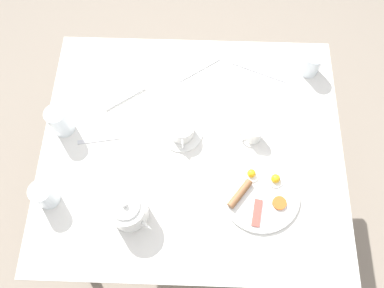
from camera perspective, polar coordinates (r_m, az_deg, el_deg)
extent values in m
plane|color=gray|center=(1.99, 0.00, -8.44)|extent=(8.00, 8.00, 0.00)
cube|color=silver|center=(1.31, 0.00, -0.60)|extent=(1.04, 0.90, 0.03)
cylinder|color=brown|center=(1.87, 15.07, 6.15)|extent=(0.04, 0.04, 0.70)
cylinder|color=brown|center=(1.88, -14.21, 6.98)|extent=(0.04, 0.04, 0.70)
cylinder|color=brown|center=(1.64, 17.15, -19.18)|extent=(0.04, 0.04, 0.70)
cylinder|color=brown|center=(1.65, -17.92, -18.05)|extent=(0.04, 0.04, 0.70)
cylinder|color=white|center=(1.25, 10.30, -7.41)|extent=(0.26, 0.26, 0.01)
cylinder|color=white|center=(1.27, 12.52, -5.30)|extent=(0.06, 0.06, 0.00)
sphere|color=yellow|center=(1.26, 12.62, -5.15)|extent=(0.03, 0.03, 0.03)
cylinder|color=white|center=(1.26, 8.98, -4.58)|extent=(0.06, 0.06, 0.00)
sphere|color=yellow|center=(1.25, 9.04, -4.43)|extent=(0.03, 0.03, 0.03)
cylinder|color=brown|center=(1.22, 7.31, -7.50)|extent=(0.08, 0.10, 0.02)
cube|color=#B74C42|center=(1.23, 9.88, -10.29)|extent=(0.04, 0.09, 0.01)
cylinder|color=#D16023|center=(1.25, 13.17, -8.75)|extent=(0.05, 0.05, 0.01)
cylinder|color=white|center=(1.19, -9.71, -9.89)|extent=(0.12, 0.12, 0.10)
cylinder|color=white|center=(1.14, -10.15, -9.26)|extent=(0.09, 0.09, 0.01)
sphere|color=white|center=(1.12, -10.26, -9.10)|extent=(0.02, 0.02, 0.02)
cone|color=white|center=(1.16, -6.99, -12.19)|extent=(0.06, 0.05, 0.05)
torus|color=white|center=(1.21, -11.96, -7.90)|extent=(0.07, 0.06, 0.08)
cylinder|color=white|center=(1.31, -1.56, 1.67)|extent=(0.15, 0.15, 0.01)
cylinder|color=white|center=(1.28, -1.60, 2.25)|extent=(0.09, 0.09, 0.05)
cylinder|color=tan|center=(1.29, -1.59, 2.16)|extent=(0.08, 0.08, 0.05)
torus|color=white|center=(1.26, -1.47, 0.32)|extent=(0.01, 0.04, 0.04)
cylinder|color=white|center=(1.35, -19.50, 3.29)|extent=(0.07, 0.07, 0.12)
cylinder|color=white|center=(1.27, -21.55, -7.24)|extent=(0.07, 0.07, 0.10)
cylinder|color=white|center=(1.47, 17.73, 11.61)|extent=(0.07, 0.07, 0.09)
cylinder|color=white|center=(1.29, 9.49, 1.60)|extent=(0.05, 0.05, 0.07)
torus|color=white|center=(1.29, 8.17, 1.64)|extent=(0.05, 0.01, 0.05)
cube|color=white|center=(1.42, -11.02, 8.05)|extent=(0.19, 0.17, 0.01)
cube|color=silver|center=(1.44, 1.09, 11.29)|extent=(0.16, 0.12, 0.00)
cube|color=silver|center=(1.46, 10.27, 10.77)|extent=(0.21, 0.09, 0.00)
cube|color=silver|center=(1.34, -13.93, 0.65)|extent=(0.15, 0.04, 0.00)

